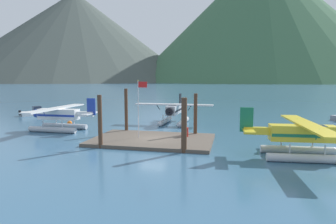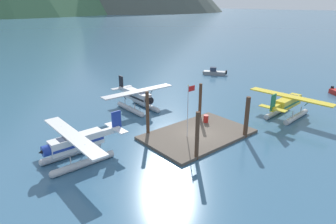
# 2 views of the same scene
# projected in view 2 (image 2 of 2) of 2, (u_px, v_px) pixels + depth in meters

# --- Properties ---
(ground_plane) EXTENTS (1200.00, 1200.00, 0.00)m
(ground_plane) POSITION_uv_depth(u_px,v_px,m) (198.00, 136.00, 31.98)
(ground_plane) COLOR #38607F
(dock_platform) EXTENTS (11.51, 7.37, 0.30)m
(dock_platform) POSITION_uv_depth(u_px,v_px,m) (198.00, 134.00, 31.93)
(dock_platform) COLOR brown
(dock_platform) RESTS_ON ground
(piling_near_left) EXTENTS (0.37, 0.37, 4.65)m
(piling_near_left) POSITION_uv_depth(u_px,v_px,m) (197.00, 136.00, 26.39)
(piling_near_left) COLOR #4C3323
(piling_near_left) RESTS_ON ground
(piling_near_right) EXTENTS (0.46, 0.46, 4.51)m
(piling_near_right) POSITION_uv_depth(u_px,v_px,m) (247.00, 117.00, 30.88)
(piling_near_right) COLOR #4C3323
(piling_near_right) RESTS_ON ground
(piling_far_left) EXTENTS (0.36, 0.36, 4.94)m
(piling_far_left) POSITION_uv_depth(u_px,v_px,m) (148.00, 114.00, 31.26)
(piling_far_left) COLOR #4C3323
(piling_far_left) RESTS_ON ground
(piling_far_right) EXTENTS (0.38, 0.38, 4.51)m
(piling_far_right) POSITION_uv_depth(u_px,v_px,m) (200.00, 102.00, 35.83)
(piling_far_right) COLOR #4C3323
(piling_far_right) RESTS_ON ground
(flagpole) EXTENTS (0.95, 0.10, 5.62)m
(flagpole) POSITION_uv_depth(u_px,v_px,m) (189.00, 105.00, 29.94)
(flagpole) COLOR silver
(flagpole) RESTS_ON dock_platform
(fuel_drum) EXTENTS (0.62, 0.62, 0.88)m
(fuel_drum) POSITION_uv_depth(u_px,v_px,m) (206.00, 119.00, 34.64)
(fuel_drum) COLOR #AD1E19
(fuel_drum) RESTS_ON dock_platform
(mooring_buoy) EXTENTS (0.61, 0.61, 0.61)m
(mooring_buoy) POSITION_uv_depth(u_px,v_px,m) (55.00, 147.00, 28.87)
(mooring_buoy) COLOR orange
(mooring_buoy) RESTS_ON ground
(seaplane_white_port_fwd) EXTENTS (7.98, 10.40, 3.84)m
(seaplane_white_port_fwd) POSITION_uv_depth(u_px,v_px,m) (77.00, 145.00, 26.32)
(seaplane_white_port_fwd) COLOR #B7BABF
(seaplane_white_port_fwd) RESTS_ON ground
(seaplane_yellow_stbd_aft) EXTENTS (7.97, 10.48, 3.84)m
(seaplane_yellow_stbd_aft) POSITION_uv_depth(u_px,v_px,m) (288.00, 105.00, 36.81)
(seaplane_yellow_stbd_aft) COLOR #B7BABF
(seaplane_yellow_stbd_aft) RESTS_ON ground
(seaplane_silver_bow_centre) EXTENTS (10.42, 7.98, 3.84)m
(seaplane_silver_bow_centre) POSITION_uv_depth(u_px,v_px,m) (138.00, 98.00, 39.35)
(seaplane_silver_bow_centre) COLOR #B7BABF
(seaplane_silver_bow_centre) RESTS_ON ground
(boat_grey_open_east) EXTENTS (3.72, 4.26, 1.50)m
(boat_grey_open_east) POSITION_uv_depth(u_px,v_px,m) (214.00, 72.00, 58.97)
(boat_grey_open_east) COLOR gray
(boat_grey_open_east) RESTS_ON ground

